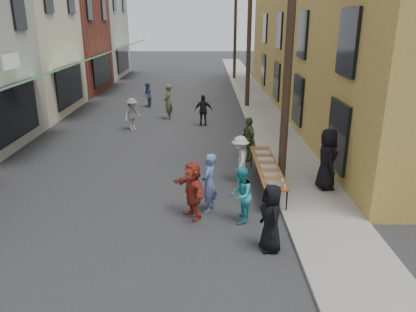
{
  "coord_description": "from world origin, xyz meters",
  "views": [
    {
      "loc": [
        1.81,
        -9.54,
        5.18
      ],
      "look_at": [
        1.86,
        1.84,
        1.3
      ],
      "focal_mm": 35.0,
      "sensor_mm": 36.0,
      "label": 1
    }
  ],
  "objects_px": {
    "serving_table": "(267,166)",
    "server": "(327,159)",
    "utility_pole_mid": "(249,31)",
    "guest_front_c": "(241,195)",
    "catering_tray_sausage": "(276,184)",
    "guest_front_a": "(271,218)",
    "utility_pole_far": "(235,27)",
    "utility_pole_near": "(290,42)"
  },
  "relations": [
    {
      "from": "utility_pole_near",
      "to": "serving_table",
      "type": "xyz_separation_m",
      "value": [
        -0.56,
        -0.46,
        -3.79
      ]
    },
    {
      "from": "guest_front_c",
      "to": "server",
      "type": "xyz_separation_m",
      "value": [
        2.83,
        2.05,
        0.29
      ]
    },
    {
      "from": "server",
      "to": "utility_pole_far",
      "type": "bearing_deg",
      "value": 5.35
    },
    {
      "from": "utility_pole_mid",
      "to": "guest_front_c",
      "type": "bearing_deg",
      "value": -96.14
    },
    {
      "from": "guest_front_a",
      "to": "guest_front_c",
      "type": "bearing_deg",
      "value": -167.35
    },
    {
      "from": "utility_pole_far",
      "to": "serving_table",
      "type": "relative_size",
      "value": 2.25
    },
    {
      "from": "catering_tray_sausage",
      "to": "utility_pole_near",
      "type": "bearing_deg",
      "value": 75.14
    },
    {
      "from": "utility_pole_near",
      "to": "serving_table",
      "type": "bearing_deg",
      "value": -140.81
    },
    {
      "from": "guest_front_a",
      "to": "server",
      "type": "relative_size",
      "value": 0.85
    },
    {
      "from": "utility_pole_far",
      "to": "guest_front_a",
      "type": "relative_size",
      "value": 5.49
    },
    {
      "from": "serving_table",
      "to": "guest_front_c",
      "type": "bearing_deg",
      "value": -113.75
    },
    {
      "from": "utility_pole_near",
      "to": "catering_tray_sausage",
      "type": "relative_size",
      "value": 18.0
    },
    {
      "from": "utility_pole_near",
      "to": "utility_pole_mid",
      "type": "distance_m",
      "value": 12.0
    },
    {
      "from": "serving_table",
      "to": "catering_tray_sausage",
      "type": "bearing_deg",
      "value": -90.0
    },
    {
      "from": "catering_tray_sausage",
      "to": "server",
      "type": "height_order",
      "value": "server"
    },
    {
      "from": "utility_pole_far",
      "to": "guest_front_a",
      "type": "bearing_deg",
      "value": -92.03
    },
    {
      "from": "utility_pole_near",
      "to": "guest_front_a",
      "type": "height_order",
      "value": "utility_pole_near"
    },
    {
      "from": "utility_pole_mid",
      "to": "utility_pole_near",
      "type": "bearing_deg",
      "value": -90.0
    },
    {
      "from": "catering_tray_sausage",
      "to": "server",
      "type": "distance_m",
      "value": 2.26
    },
    {
      "from": "utility_pole_far",
      "to": "serving_table",
      "type": "height_order",
      "value": "utility_pole_far"
    },
    {
      "from": "utility_pole_far",
      "to": "catering_tray_sausage",
      "type": "relative_size",
      "value": 18.0
    },
    {
      "from": "guest_front_c",
      "to": "guest_front_a",
      "type": "bearing_deg",
      "value": 35.99
    },
    {
      "from": "utility_pole_far",
      "to": "guest_front_a",
      "type": "xyz_separation_m",
      "value": [
        -1.0,
        -28.18,
        -3.68
      ]
    },
    {
      "from": "utility_pole_mid",
      "to": "guest_front_a",
      "type": "height_order",
      "value": "utility_pole_mid"
    },
    {
      "from": "catering_tray_sausage",
      "to": "guest_front_c",
      "type": "distance_m",
      "value": 1.25
    },
    {
      "from": "serving_table",
      "to": "utility_pole_near",
      "type": "bearing_deg",
      "value": 39.19
    },
    {
      "from": "serving_table",
      "to": "guest_front_c",
      "type": "xyz_separation_m",
      "value": [
        -1.03,
        -2.35,
        0.06
      ]
    },
    {
      "from": "catering_tray_sausage",
      "to": "guest_front_a",
      "type": "height_order",
      "value": "guest_front_a"
    },
    {
      "from": "serving_table",
      "to": "utility_pole_far",
      "type": "bearing_deg",
      "value": 88.69
    },
    {
      "from": "utility_pole_far",
      "to": "guest_front_a",
      "type": "height_order",
      "value": "utility_pole_far"
    },
    {
      "from": "utility_pole_mid",
      "to": "utility_pole_far",
      "type": "relative_size",
      "value": 1.0
    },
    {
      "from": "utility_pole_mid",
      "to": "catering_tray_sausage",
      "type": "distance_m",
      "value": 14.6
    },
    {
      "from": "utility_pole_far",
      "to": "catering_tray_sausage",
      "type": "bearing_deg",
      "value": -91.23
    },
    {
      "from": "utility_pole_far",
      "to": "guest_front_c",
      "type": "bearing_deg",
      "value": -93.4
    },
    {
      "from": "guest_front_a",
      "to": "utility_pole_near",
      "type": "bearing_deg",
      "value": 155.89
    },
    {
      "from": "guest_front_a",
      "to": "serving_table",
      "type": "bearing_deg",
      "value": 162.58
    },
    {
      "from": "serving_table",
      "to": "server",
      "type": "distance_m",
      "value": 1.85
    },
    {
      "from": "utility_pole_mid",
      "to": "guest_front_a",
      "type": "bearing_deg",
      "value": -93.54
    },
    {
      "from": "utility_pole_near",
      "to": "utility_pole_far",
      "type": "relative_size",
      "value": 1.0
    },
    {
      "from": "server",
      "to": "catering_tray_sausage",
      "type": "bearing_deg",
      "value": 129.32
    },
    {
      "from": "catering_tray_sausage",
      "to": "guest_front_a",
      "type": "bearing_deg",
      "value": -102.03
    },
    {
      "from": "catering_tray_sausage",
      "to": "serving_table",
      "type": "bearing_deg",
      "value": 90.0
    }
  ]
}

